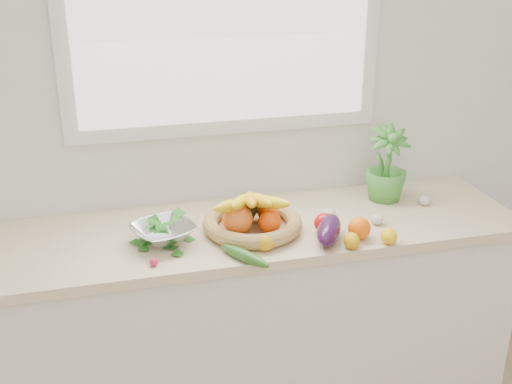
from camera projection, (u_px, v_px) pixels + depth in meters
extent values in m
cube|color=white|center=(225.00, 97.00, 2.63)|extent=(4.50, 0.02, 2.70)
cube|color=silver|center=(243.00, 326.00, 2.72)|extent=(2.20, 0.58, 0.86)
cube|color=beige|center=(243.00, 231.00, 2.54)|extent=(2.24, 0.62, 0.04)
sphere|color=#F86207|center=(359.00, 228.00, 2.42)|extent=(0.11, 0.11, 0.09)
ellipsoid|color=#E09F0C|center=(352.00, 241.00, 2.35)|extent=(0.07, 0.08, 0.06)
ellipsoid|color=yellow|center=(389.00, 236.00, 2.39)|extent=(0.07, 0.08, 0.06)
ellipsoid|color=#CF8D0B|center=(264.00, 243.00, 2.34)|extent=(0.10, 0.10, 0.06)
sphere|color=red|center=(324.00, 223.00, 2.47)|extent=(0.10, 0.10, 0.08)
cube|color=tan|center=(249.00, 244.00, 2.36)|extent=(0.11, 0.06, 0.03)
ellipsoid|color=silver|center=(328.00, 214.00, 2.58)|extent=(0.06, 0.06, 0.05)
ellipsoid|color=beige|center=(425.00, 200.00, 2.72)|extent=(0.06, 0.06, 0.04)
ellipsoid|color=white|center=(377.00, 219.00, 2.55)|extent=(0.06, 0.06, 0.04)
ellipsoid|color=#2E0E36|center=(329.00, 230.00, 2.40)|extent=(0.18, 0.24, 0.09)
ellipsoid|color=#285A1A|center=(244.00, 256.00, 2.26)|extent=(0.16, 0.22, 0.04)
sphere|color=#D81B49|center=(154.00, 262.00, 2.23)|extent=(0.04, 0.04, 0.03)
imported|color=#439436|center=(387.00, 165.00, 2.73)|extent=(0.19, 0.19, 0.33)
cylinder|color=#AA724B|center=(252.00, 229.00, 2.50)|extent=(0.38, 0.38, 0.01)
torus|color=tan|center=(252.00, 223.00, 2.49)|extent=(0.45, 0.45, 0.06)
sphere|color=orange|center=(238.00, 219.00, 2.43)|extent=(0.13, 0.13, 0.12)
sphere|color=#F24707|center=(270.00, 222.00, 2.44)|extent=(0.10, 0.10, 0.09)
sphere|color=#FF5E08|center=(268.00, 211.00, 2.54)|extent=(0.10, 0.10, 0.08)
ellipsoid|color=#222F15|center=(245.00, 207.00, 2.53)|extent=(0.11, 0.11, 0.12)
ellipsoid|color=yellow|center=(234.00, 206.00, 2.43)|extent=(0.22, 0.21, 0.11)
ellipsoid|color=yellow|center=(242.00, 202.00, 2.44)|extent=(0.16, 0.25, 0.11)
ellipsoid|color=#FFAD15|center=(250.00, 200.00, 2.44)|extent=(0.09, 0.26, 0.11)
ellipsoid|color=yellow|center=(258.00, 200.00, 2.45)|extent=(0.08, 0.26, 0.11)
ellipsoid|color=yellow|center=(267.00, 202.00, 2.46)|extent=(0.16, 0.25, 0.11)
cylinder|color=silver|center=(164.00, 241.00, 2.40)|extent=(0.12, 0.12, 0.02)
imported|color=silver|center=(163.00, 232.00, 2.38)|extent=(0.30, 0.30, 0.06)
ellipsoid|color=#276419|center=(163.00, 222.00, 2.37)|extent=(0.22, 0.22, 0.07)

